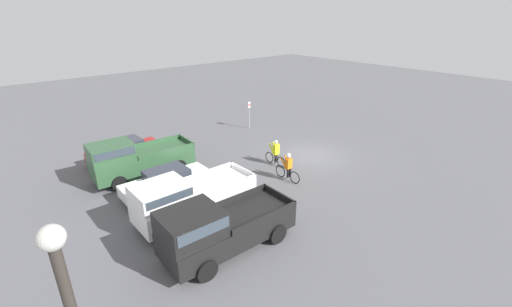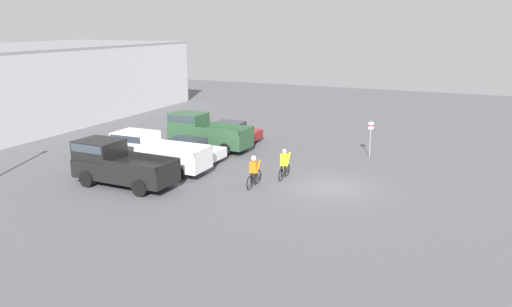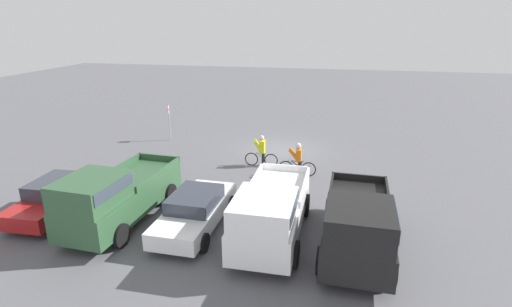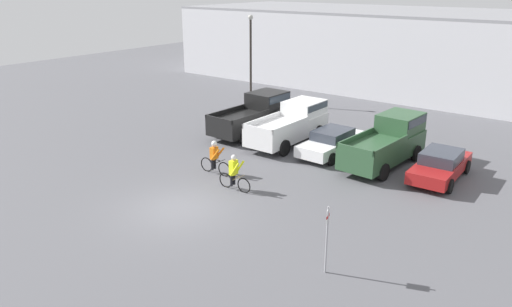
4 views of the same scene
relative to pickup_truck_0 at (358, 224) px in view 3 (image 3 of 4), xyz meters
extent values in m
plane|color=#56565B|center=(4.01, -10.20, -1.16)|extent=(80.00, 80.00, 0.00)
cube|color=black|center=(-0.01, -0.52, -0.32)|extent=(2.16, 5.46, 0.93)
cube|color=black|center=(0.03, 1.10, 0.62)|extent=(1.91, 2.21, 0.94)
cube|color=#333D47|center=(0.03, 1.10, 0.82)|extent=(1.97, 2.04, 0.41)
cube|color=black|center=(-1.01, -1.57, 0.27)|extent=(0.17, 3.25, 0.25)
cube|color=black|center=(0.92, -1.63, 0.27)|extent=(0.17, 3.25, 0.25)
cube|color=black|center=(-0.09, -3.18, 0.27)|extent=(2.02, 0.13, 0.25)
cylinder|color=black|center=(-0.98, 1.18, -0.74)|extent=(0.24, 0.84, 0.83)
cylinder|color=black|center=(1.04, 1.13, -0.74)|extent=(0.24, 0.84, 0.83)
cylinder|color=black|center=(-1.07, -2.17, -0.74)|extent=(0.24, 0.84, 0.83)
cylinder|color=black|center=(0.95, -2.22, -0.74)|extent=(0.24, 0.84, 0.83)
cube|color=white|center=(2.79, -0.75, -0.29)|extent=(1.96, 5.53, 0.98)
cube|color=white|center=(2.79, 0.91, 0.60)|extent=(1.80, 2.21, 0.79)
cube|color=#333D47|center=(2.79, 0.91, 0.77)|extent=(1.86, 2.04, 0.35)
cube|color=white|center=(1.85, -1.85, 0.33)|extent=(0.08, 3.32, 0.25)
cube|color=white|center=(3.72, -1.86, 0.33)|extent=(0.08, 3.32, 0.25)
cube|color=white|center=(2.78, -3.48, 0.33)|extent=(1.95, 0.08, 0.25)
cylinder|color=black|center=(1.81, 0.97, -0.73)|extent=(0.22, 0.85, 0.85)
cylinder|color=black|center=(3.77, 0.96, -0.73)|extent=(0.22, 0.85, 0.85)
cylinder|color=black|center=(1.81, -2.46, -0.73)|extent=(0.22, 0.85, 0.85)
cylinder|color=black|center=(3.76, -2.47, -0.73)|extent=(0.22, 0.85, 0.85)
cube|color=white|center=(5.59, -0.72, -0.60)|extent=(1.80, 4.62, 0.58)
cube|color=#2D333D|center=(5.59, -0.72, -0.07)|extent=(1.58, 2.09, 0.48)
cylinder|color=black|center=(4.77, 0.76, -0.84)|extent=(0.19, 0.64, 0.64)
cylinder|color=black|center=(6.47, 0.73, -0.84)|extent=(0.19, 0.64, 0.64)
cylinder|color=black|center=(4.70, -2.17, -0.84)|extent=(0.19, 0.64, 0.64)
cylinder|color=black|center=(6.41, -2.20, -0.84)|extent=(0.19, 0.64, 0.64)
cube|color=#2D5133|center=(8.39, -0.72, -0.28)|extent=(2.26, 5.65, 1.03)
cube|color=#2D5133|center=(8.49, 0.93, 0.69)|extent=(1.90, 2.32, 0.91)
cube|color=#333D47|center=(8.49, 0.93, 0.89)|extent=(1.95, 2.15, 0.40)
cube|color=#2D5133|center=(7.40, -1.77, 0.36)|extent=(0.28, 3.32, 0.25)
cube|color=#2D5133|center=(9.24, -1.89, 0.36)|extent=(0.28, 3.32, 0.25)
cube|color=#2D5133|center=(8.22, -3.45, 0.36)|extent=(1.92, 0.20, 0.25)
cylinder|color=black|center=(7.53, 1.05, -0.75)|extent=(0.27, 0.82, 0.81)
cylinder|color=black|center=(9.45, 0.93, -0.75)|extent=(0.27, 0.82, 0.81)
cylinder|color=black|center=(7.32, -2.38, -0.75)|extent=(0.27, 0.82, 0.81)
cylinder|color=black|center=(9.24, -2.50, -0.75)|extent=(0.27, 0.82, 0.81)
cube|color=maroon|center=(11.19, -0.73, -0.60)|extent=(1.86, 4.48, 0.56)
cube|color=#2D333D|center=(11.19, -0.73, -0.07)|extent=(1.61, 2.04, 0.51)
cylinder|color=black|center=(10.28, 0.66, -0.84)|extent=(0.20, 0.65, 0.65)
cylinder|color=black|center=(12.00, 0.72, -0.84)|extent=(0.20, 0.65, 0.65)
cylinder|color=black|center=(10.38, -2.17, -0.84)|extent=(0.20, 0.65, 0.65)
cylinder|color=black|center=(12.09, -2.12, -0.84)|extent=(0.20, 0.65, 0.65)
torus|color=black|center=(5.07, -7.42, -0.84)|extent=(0.69, 0.07, 0.69)
torus|color=black|center=(4.05, -7.44, -0.84)|extent=(0.69, 0.07, 0.69)
cylinder|color=tan|center=(4.56, -7.43, -0.67)|extent=(0.53, 0.05, 0.37)
cylinder|color=tan|center=(4.56, -7.43, -0.48)|extent=(0.56, 0.05, 0.04)
cylinder|color=tan|center=(4.38, -7.43, -0.67)|extent=(0.04, 0.04, 0.34)
cylinder|color=tan|center=(4.94, -7.42, -0.45)|extent=(0.03, 0.46, 0.02)
cylinder|color=black|center=(4.46, -7.34, -0.71)|extent=(0.12, 0.12, 0.51)
cylinder|color=black|center=(4.46, -7.52, -0.71)|extent=(0.12, 0.12, 0.51)
cube|color=yellow|center=(4.51, -7.43, -0.13)|extent=(0.25, 0.37, 0.64)
cylinder|color=yellow|center=(4.71, -7.25, -0.13)|extent=(0.51, 0.10, 0.69)
cylinder|color=yellow|center=(4.72, -7.59, -0.13)|extent=(0.51, 0.10, 0.69)
sphere|color=tan|center=(4.54, -7.43, 0.29)|extent=(0.20, 0.20, 0.20)
sphere|color=silver|center=(4.54, -7.43, 0.34)|extent=(0.22, 0.22, 0.22)
torus|color=black|center=(3.17, -6.50, -0.83)|extent=(0.71, 0.07, 0.71)
torus|color=black|center=(2.07, -6.53, -0.83)|extent=(0.71, 0.07, 0.71)
cylinder|color=black|center=(2.62, -6.52, -0.65)|extent=(0.57, 0.05, 0.38)
cylinder|color=black|center=(2.62, -6.52, -0.45)|extent=(0.60, 0.05, 0.04)
cylinder|color=black|center=(2.43, -6.52, -0.65)|extent=(0.04, 0.04, 0.35)
cylinder|color=black|center=(3.03, -6.51, -0.43)|extent=(0.03, 0.46, 0.02)
cylinder|color=black|center=(2.51, -6.43, -0.69)|extent=(0.12, 0.12, 0.53)
cylinder|color=black|center=(2.51, -6.61, -0.69)|extent=(0.12, 0.12, 0.53)
cube|color=orange|center=(2.57, -6.52, -0.14)|extent=(0.25, 0.37, 0.58)
cylinder|color=orange|center=(2.78, -6.34, -0.14)|extent=(0.54, 0.10, 0.63)
cylinder|color=orange|center=(2.79, -6.68, -0.14)|extent=(0.54, 0.10, 0.63)
sphere|color=tan|center=(2.59, -6.52, 0.27)|extent=(0.24, 0.24, 0.24)
sphere|color=silver|center=(2.59, -6.52, 0.33)|extent=(0.26, 0.26, 0.26)
cylinder|color=#9E9EA3|center=(10.97, -10.68, -0.02)|extent=(0.06, 0.06, 2.27)
cube|color=white|center=(10.97, -10.68, 0.79)|extent=(0.10, 0.30, 0.45)
cube|color=red|center=(10.97, -10.68, 0.79)|extent=(0.10, 0.30, 0.10)
camera|label=1|loc=(-9.24, 6.03, 7.64)|focal=24.00mm
camera|label=2|loc=(-19.47, -16.55, 6.93)|focal=35.00mm
camera|label=3|loc=(0.75, 11.36, 5.98)|focal=28.00mm
camera|label=4|loc=(17.48, -22.69, 7.52)|focal=35.00mm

